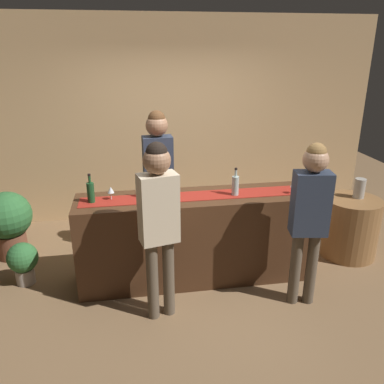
{
  "coord_description": "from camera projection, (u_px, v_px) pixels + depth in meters",
  "views": [
    {
      "loc": [
        -0.66,
        -3.79,
        2.46
      ],
      "look_at": [
        -0.03,
        0.0,
        1.03
      ],
      "focal_mm": 36.56,
      "sensor_mm": 36.0,
      "label": 1
    }
  ],
  "objects": [
    {
      "name": "bartender",
      "position": [
        158.0,
        168.0,
        4.55
      ],
      "size": [
        0.35,
        0.25,
        1.8
      ],
      "rotation": [
        0.0,
        0.0,
        3.2
      ],
      "color": "#26262B",
      "rests_on": "ground"
    },
    {
      "name": "ground_plane",
      "position": [
        194.0,
        276.0,
        4.46
      ],
      "size": [
        10.0,
        10.0,
        0.0
      ],
      "primitive_type": "plane",
      "color": "brown"
    },
    {
      "name": "wine_glass_near_customer",
      "position": [
        111.0,
        190.0,
        3.99
      ],
      "size": [
        0.07,
        0.07,
        0.14
      ],
      "color": "silver",
      "rests_on": "bar_counter"
    },
    {
      "name": "round_side_table",
      "position": [
        350.0,
        227.0,
        4.82
      ],
      "size": [
        0.68,
        0.68,
        0.74
      ],
      "primitive_type": "cylinder",
      "color": "olive",
      "rests_on": "ground"
    },
    {
      "name": "counter_runner_cloth",
      "position": [
        195.0,
        196.0,
        4.12
      ],
      "size": [
        2.38,
        0.28,
        0.01
      ],
      "primitive_type": "cube",
      "color": "maroon",
      "rests_on": "bar_counter"
    },
    {
      "name": "vase_on_side_table",
      "position": [
        359.0,
        188.0,
        4.71
      ],
      "size": [
        0.13,
        0.13,
        0.24
      ],
      "primitive_type": "cylinder",
      "color": "#A8A399",
      "rests_on": "round_side_table"
    },
    {
      "name": "wine_bottle_amber",
      "position": [
        149.0,
        188.0,
        4.03
      ],
      "size": [
        0.07,
        0.07,
        0.3
      ],
      "color": "brown",
      "rests_on": "bar_counter"
    },
    {
      "name": "customer_sipping",
      "position": [
        310.0,
        209.0,
        3.67
      ],
      "size": [
        0.37,
        0.25,
        1.67
      ],
      "rotation": [
        0.0,
        0.0,
        -0.16
      ],
      "color": "brown",
      "rests_on": "ground"
    },
    {
      "name": "wine_glass_far_end",
      "position": [
        294.0,
        185.0,
        4.15
      ],
      "size": [
        0.07,
        0.07,
        0.14
      ],
      "color": "silver",
      "rests_on": "bar_counter"
    },
    {
      "name": "potted_plant_tall",
      "position": [
        8.0,
        220.0,
        4.73
      ],
      "size": [
        0.58,
        0.58,
        0.84
      ],
      "color": "brown",
      "rests_on": "ground"
    },
    {
      "name": "wine_bottle_clear",
      "position": [
        235.0,
        185.0,
        4.11
      ],
      "size": [
        0.07,
        0.07,
        0.3
      ],
      "color": "#B2C6C1",
      "rests_on": "bar_counter"
    },
    {
      "name": "potted_plant_small",
      "position": [
        23.0,
        261.0,
        4.25
      ],
      "size": [
        0.33,
        0.33,
        0.48
      ],
      "color": "#9E9389",
      "rests_on": "ground"
    },
    {
      "name": "wine_glass_mid_counter",
      "position": [
        166.0,
        190.0,
        3.99
      ],
      "size": [
        0.07,
        0.07,
        0.14
      ],
      "color": "silver",
      "rests_on": "bar_counter"
    },
    {
      "name": "customer_browsing",
      "position": [
        159.0,
        214.0,
        3.46
      ],
      "size": [
        0.38,
        0.27,
        1.72
      ],
      "rotation": [
        0.0,
        0.0,
        0.22
      ],
      "color": "brown",
      "rests_on": "ground"
    },
    {
      "name": "bar_counter",
      "position": [
        194.0,
        238.0,
        4.29
      ],
      "size": [
        2.5,
        0.6,
        0.98
      ],
      "primitive_type": "cube",
      "color": "#472B19",
      "rests_on": "ground"
    },
    {
      "name": "back_wall",
      "position": [
        173.0,
        120.0,
        5.71
      ],
      "size": [
        6.0,
        0.12,
        2.9
      ],
      "primitive_type": "cube",
      "color": "tan",
      "rests_on": "ground"
    },
    {
      "name": "wine_bottle_green",
      "position": [
        91.0,
        192.0,
        3.92
      ],
      "size": [
        0.07,
        0.07,
        0.3
      ],
      "color": "#194723",
      "rests_on": "bar_counter"
    }
  ]
}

